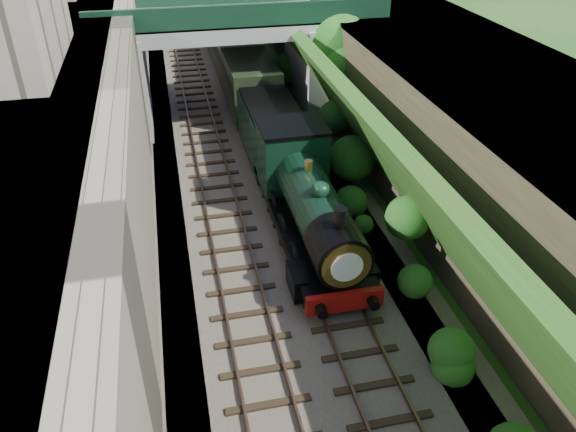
{
  "coord_description": "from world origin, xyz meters",
  "views": [
    {
      "loc": [
        -3.8,
        -8.54,
        13.41
      ],
      "look_at": [
        0.0,
        8.38,
        2.43
      ],
      "focal_mm": 35.0,
      "sensor_mm": 36.0,
      "label": 1
    }
  ],
  "objects_px": {
    "tree": "(340,47)",
    "locomotive": "(309,203)",
    "road_bridge": "(245,51)",
    "tender": "(272,135)"
  },
  "relations": [
    {
      "from": "tree",
      "to": "locomotive",
      "type": "distance_m",
      "value": 12.79
    },
    {
      "from": "road_bridge",
      "to": "tender",
      "type": "distance_m",
      "value": 7.11
    },
    {
      "from": "tree",
      "to": "locomotive",
      "type": "height_order",
      "value": "tree"
    },
    {
      "from": "tree",
      "to": "tender",
      "type": "bearing_deg",
      "value": -138.27
    },
    {
      "from": "road_bridge",
      "to": "tree",
      "type": "distance_m",
      "value": 5.58
    },
    {
      "from": "tree",
      "to": "tender",
      "type": "xyz_separation_m",
      "value": [
        -4.71,
        -4.2,
        -3.03
      ]
    },
    {
      "from": "road_bridge",
      "to": "locomotive",
      "type": "distance_m",
      "value": 14.2
    },
    {
      "from": "road_bridge",
      "to": "tender",
      "type": "bearing_deg",
      "value": -87.8
    },
    {
      "from": "tree",
      "to": "tender",
      "type": "relative_size",
      "value": 1.1
    },
    {
      "from": "road_bridge",
      "to": "tender",
      "type": "relative_size",
      "value": 2.67
    }
  ]
}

